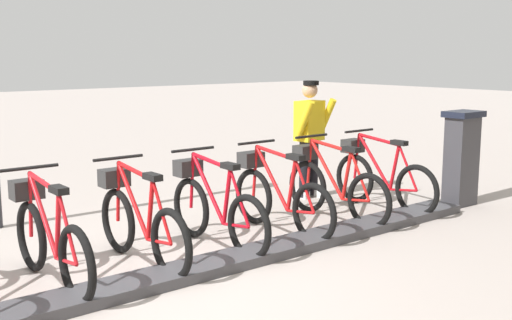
# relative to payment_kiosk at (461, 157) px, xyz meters

# --- Properties ---
(ground_plane) EXTENTS (60.00, 60.00, 0.00)m
(ground_plane) POSITION_rel_payment_kiosk_xyz_m (-0.05, 4.82, -0.67)
(ground_plane) COLOR #B7AAA3
(dock_rail_base) EXTENTS (0.44, 8.89, 0.10)m
(dock_rail_base) POSITION_rel_payment_kiosk_xyz_m (-0.05, 4.82, -0.62)
(dock_rail_base) COLOR #47474C
(dock_rail_base) RESTS_ON ground
(payment_kiosk) EXTENTS (0.36, 0.52, 1.28)m
(payment_kiosk) POSITION_rel_payment_kiosk_xyz_m (0.00, 0.00, 0.00)
(payment_kiosk) COLOR #38383D
(payment_kiosk) RESTS_ON ground
(bike_docked_0) EXTENTS (1.72, 0.54, 1.02)m
(bike_docked_0) POSITION_rel_payment_kiosk_xyz_m (0.57, 0.98, -0.24)
(bike_docked_0) COLOR black
(bike_docked_0) RESTS_ON ground
(bike_docked_1) EXTENTS (1.72, 0.54, 1.02)m
(bike_docked_1) POSITION_rel_payment_kiosk_xyz_m (0.57, 1.88, -0.24)
(bike_docked_1) COLOR black
(bike_docked_1) RESTS_ON ground
(bike_docked_2) EXTENTS (1.72, 0.54, 1.02)m
(bike_docked_2) POSITION_rel_payment_kiosk_xyz_m (0.57, 2.78, -0.24)
(bike_docked_2) COLOR black
(bike_docked_2) RESTS_ON ground
(bike_docked_3) EXTENTS (1.72, 0.54, 1.02)m
(bike_docked_3) POSITION_rel_payment_kiosk_xyz_m (0.57, 3.67, -0.24)
(bike_docked_3) COLOR black
(bike_docked_3) RESTS_ON ground
(bike_docked_4) EXTENTS (1.72, 0.54, 1.02)m
(bike_docked_4) POSITION_rel_payment_kiosk_xyz_m (0.57, 4.57, -0.24)
(bike_docked_4) COLOR black
(bike_docked_4) RESTS_ON ground
(bike_docked_5) EXTENTS (1.72, 0.54, 1.02)m
(bike_docked_5) POSITION_rel_payment_kiosk_xyz_m (0.57, 5.47, -0.24)
(bike_docked_5) COLOR black
(bike_docked_5) RESTS_ON ground
(worker_near_rack) EXTENTS (0.49, 0.67, 1.66)m
(worker_near_rack) POSITION_rel_payment_kiosk_xyz_m (1.63, 1.26, 0.24)
(worker_near_rack) COLOR white
(worker_near_rack) RESTS_ON ground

